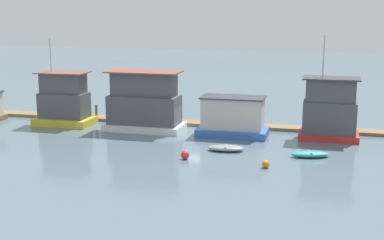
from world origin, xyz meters
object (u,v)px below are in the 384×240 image
at_px(dinghy_grey, 226,148).
at_px(dinghy_teal, 310,154).
at_px(houseboat_red, 330,111).
at_px(buoy_orange, 266,164).
at_px(houseboat_yellow, 64,102).
at_px(houseboat_white, 144,104).
at_px(buoy_red, 185,155).
at_px(mooring_post_far_right, 256,124).
at_px(houseboat_blue, 233,117).
at_px(mooring_post_near_right, 96,113).

bearing_deg(dinghy_grey, dinghy_teal, -1.85).
xyz_separation_m(houseboat_red, buoy_orange, (-4.36, -10.21, -2.23)).
relative_size(houseboat_yellow, houseboat_white, 1.16).
height_order(houseboat_yellow, dinghy_teal, houseboat_yellow).
relative_size(houseboat_yellow, buoy_red, 12.87).
relative_size(dinghy_grey, buoy_orange, 5.37).
relative_size(dinghy_grey, dinghy_teal, 0.97).
bearing_deg(mooring_post_far_right, houseboat_yellow, -174.33).
distance_m(houseboat_red, buoy_orange, 11.33).
height_order(houseboat_blue, dinghy_grey, houseboat_blue).
height_order(buoy_red, buoy_orange, buoy_red).
bearing_deg(mooring_post_near_right, buoy_red, -42.08).
distance_m(houseboat_yellow, mooring_post_far_right, 18.97).
height_order(mooring_post_near_right, buoy_orange, mooring_post_near_right).
xyz_separation_m(houseboat_red, dinghy_teal, (-1.36, -6.51, -2.28)).
distance_m(houseboat_white, mooring_post_far_right, 10.70).
bearing_deg(houseboat_blue, dinghy_teal, -39.10).
relative_size(buoy_red, buoy_orange, 1.15).
bearing_deg(mooring_post_near_right, dinghy_grey, -28.11).
relative_size(dinghy_teal, mooring_post_near_right, 1.81).
bearing_deg(buoy_red, mooring_post_far_right, 70.31).
height_order(dinghy_teal, buoy_red, buoy_red).
bearing_deg(mooring_post_far_right, buoy_red, -109.69).
bearing_deg(houseboat_red, dinghy_grey, -141.89).
height_order(houseboat_yellow, houseboat_red, houseboat_red).
bearing_deg(houseboat_yellow, dinghy_grey, -19.22).
height_order(houseboat_red, buoy_red, houseboat_red).
xyz_separation_m(houseboat_blue, dinghy_grey, (0.43, -5.56, -1.41)).
height_order(dinghy_grey, mooring_post_far_right, mooring_post_far_right).
distance_m(mooring_post_near_right, buoy_red, 16.55).
height_order(houseboat_white, dinghy_grey, houseboat_white).
height_order(dinghy_teal, mooring_post_far_right, mooring_post_far_right).
relative_size(houseboat_blue, dinghy_grey, 2.06).
bearing_deg(houseboat_yellow, buoy_orange, -25.35).
distance_m(houseboat_yellow, mooring_post_near_right, 3.46).
height_order(dinghy_teal, buoy_orange, buoy_orange).
relative_size(houseboat_white, houseboat_red, 0.81).
relative_size(mooring_post_near_right, buoy_red, 2.65).
bearing_deg(houseboat_white, dinghy_teal, -20.69).
bearing_deg(dinghy_grey, houseboat_blue, 94.46).
relative_size(houseboat_white, dinghy_teal, 2.31).
bearing_deg(dinghy_teal, houseboat_blue, 140.90).
height_order(houseboat_white, houseboat_blue, houseboat_white).
height_order(houseboat_red, dinghy_grey, houseboat_red).
height_order(houseboat_blue, mooring_post_far_right, houseboat_blue).
bearing_deg(mooring_post_far_right, buoy_orange, -79.10).
distance_m(mooring_post_near_right, buoy_orange, 22.00).
height_order(houseboat_white, mooring_post_near_right, houseboat_white).
bearing_deg(houseboat_blue, mooring_post_far_right, 52.76).
bearing_deg(mooring_post_near_right, buoy_orange, -32.62).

